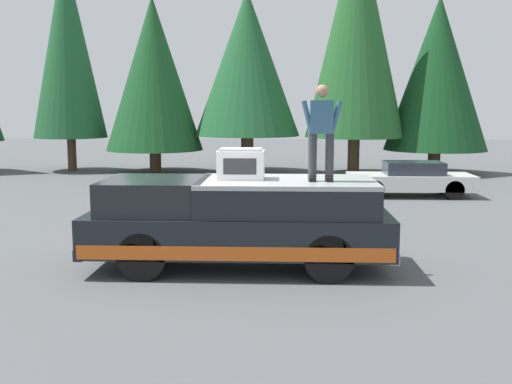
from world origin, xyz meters
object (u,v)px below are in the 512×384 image
(pickup_truck, at_px, (239,221))
(parked_car_white, at_px, (411,179))
(compressor_unit, at_px, (241,164))
(person_on_truck_bed, at_px, (321,130))

(pickup_truck, distance_m, parked_car_white, 10.59)
(pickup_truck, relative_size, compressor_unit, 6.60)
(person_on_truck_bed, relative_size, parked_car_white, 0.41)
(pickup_truck, height_order, person_on_truck_bed, person_on_truck_bed)
(parked_car_white, bearing_deg, compressor_unit, 151.40)
(parked_car_white, bearing_deg, person_on_truck_bed, 159.29)
(person_on_truck_bed, bearing_deg, parked_car_white, -20.71)
(compressor_unit, bearing_deg, person_on_truck_bed, -100.91)
(compressor_unit, distance_m, parked_car_white, 10.58)
(person_on_truck_bed, distance_m, parked_car_white, 10.34)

